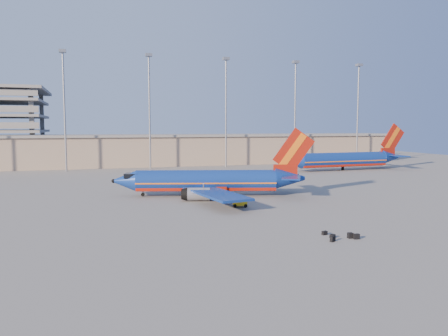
% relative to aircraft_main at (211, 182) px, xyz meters
% --- Properties ---
extents(ground, '(220.00, 220.00, 0.00)m').
position_rel_aircraft_main_xyz_m(ground, '(1.70, 0.06, -2.25)').
color(ground, slate).
rests_on(ground, ground).
extents(terminal_building, '(122.00, 16.00, 8.50)m').
position_rel_aircraft_main_xyz_m(terminal_building, '(11.70, 58.06, 2.07)').
color(terminal_building, gray).
rests_on(terminal_building, ground).
extents(light_mast_row, '(101.60, 1.60, 28.65)m').
position_rel_aircraft_main_xyz_m(light_mast_row, '(6.70, 46.06, 15.30)').
color(light_mast_row, gray).
rests_on(light_mast_row, ground).
extents(aircraft_main, '(30.47, 28.92, 10.54)m').
position_rel_aircraft_main_xyz_m(aircraft_main, '(0.00, 0.00, 0.00)').
color(aircraft_main, navy).
rests_on(aircraft_main, ground).
extents(aircraft_second, '(34.03, 13.24, 11.52)m').
position_rel_aircraft_main_xyz_m(aircraft_second, '(42.26, 28.96, 0.39)').
color(aircraft_second, navy).
rests_on(aircraft_second, ground).
extents(baggage_tug, '(2.15, 1.62, 1.38)m').
position_rel_aircraft_main_xyz_m(baggage_tug, '(1.25, -10.00, -1.53)').
color(baggage_tug, gold).
rests_on(baggage_tug, ground).
extents(luggage_pile, '(3.27, 2.98, 0.53)m').
position_rel_aircraft_main_xyz_m(luggage_pile, '(5.11, -28.47, -2.01)').
color(luggage_pile, black).
rests_on(luggage_pile, ground).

